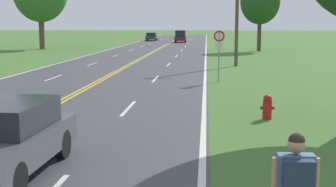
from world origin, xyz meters
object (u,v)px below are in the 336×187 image
hitchhiker_person (296,187)px  car_dark_grey_sedan_nearest (1,137)px  traffic_sign (219,43)px  tree_right_cluster (260,2)px  car_dark_green_sedan_mid_near (152,36)px  car_maroon_van_approaching (180,36)px  fire_hydrant (267,107)px

hitchhiker_person → car_dark_grey_sedan_nearest: bearing=55.7°
traffic_sign → car_dark_grey_sedan_nearest: 16.14m
tree_right_cluster → car_dark_grey_sedan_nearest: tree_right_cluster is taller
hitchhiker_person → traffic_sign: 18.70m
hitchhiker_person → car_dark_green_sedan_mid_near: bearing=5.9°
car_dark_grey_sedan_nearest → car_maroon_van_approaching: 66.31m
traffic_sign → car_dark_green_sedan_mid_near: bearing=100.1°
car_maroon_van_approaching → car_dark_green_sedan_mid_near: car_maroon_van_approaching is taller
traffic_sign → tree_right_cluster: size_ratio=0.34×
traffic_sign → tree_right_cluster: tree_right_cluster is taller
hitchhiker_person → car_dark_grey_sedan_nearest: size_ratio=0.43×
traffic_sign → car_maroon_van_approaching: bearing=95.4°
car_maroon_van_approaching → car_dark_green_sedan_mid_near: (-5.39, 6.48, -0.24)m
traffic_sign → tree_right_cluster: 28.43m
fire_hydrant → car_maroon_van_approaching: size_ratio=0.19×
fire_hydrant → car_maroon_van_approaching: bearing=95.8°
hitchhiker_person → car_dark_green_sedan_mid_near: hitchhiker_person is taller
car_dark_grey_sedan_nearest → car_dark_green_sedan_mid_near: size_ratio=0.82×
hitchhiker_person → car_dark_grey_sedan_nearest: 6.19m
hitchhiker_person → fire_hydrant: bearing=-7.3°
fire_hydrant → car_dark_green_sedan_mid_near: size_ratio=0.16×
car_dark_grey_sedan_nearest → car_dark_green_sedan_mid_near: 72.99m
car_maroon_van_approaching → car_dark_green_sedan_mid_near: size_ratio=0.85×
traffic_sign → car_dark_green_sedan_mid_near: traffic_sign is taller
hitchhiker_person → car_dark_grey_sedan_nearest: hitchhiker_person is taller
hitchhiker_person → car_dark_green_sedan_mid_near: (-10.68, 76.08, -0.32)m
car_maroon_van_approaching → car_dark_green_sedan_mid_near: 8.43m
car_dark_grey_sedan_nearest → car_maroon_van_approaching: bearing=-178.3°
car_maroon_van_approaching → tree_right_cluster: bearing=22.0°
tree_right_cluster → car_dark_grey_sedan_nearest: bearing=-102.9°
fire_hydrant → car_dark_grey_sedan_nearest: (-6.07, -5.98, 0.35)m
tree_right_cluster → car_maroon_van_approaching: tree_right_cluster is taller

